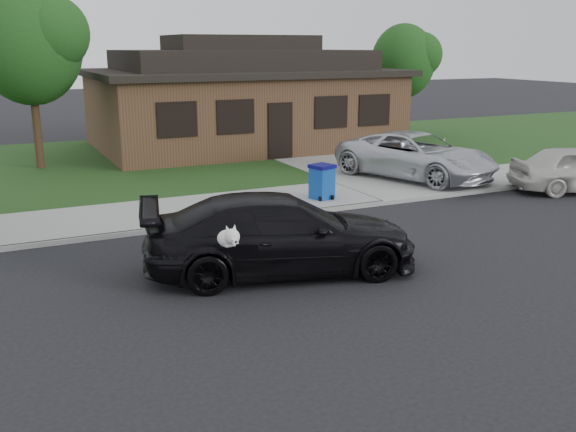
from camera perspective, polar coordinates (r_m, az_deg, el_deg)
name	(u,v)px	position (r m, az deg, el deg)	size (l,w,h in m)	color
ground	(325,259)	(13.51, 3.34, -3.88)	(120.00, 120.00, 0.00)	black
sidewalk	(239,205)	(17.86, -4.35, 0.97)	(60.00, 3.00, 0.12)	gray
curb	(260,218)	(16.51, -2.47, -0.15)	(60.00, 0.12, 0.12)	gray
lawn	(165,160)	(25.34, -10.90, 4.90)	(60.00, 13.00, 0.13)	#193814
driveway	(338,161)	(24.82, 4.48, 4.92)	(4.50, 13.00, 0.14)	gray
sedan	(281,234)	(12.52, -0.65, -1.64)	(5.70, 3.35, 1.55)	black
minivan	(416,156)	(21.38, 11.33, 5.29)	(2.47, 5.35, 1.49)	silver
recycling_bin	(322,181)	(18.24, 3.04, 3.09)	(0.74, 0.74, 0.98)	#0E409B
house	(241,99)	(28.19, -4.16, 10.35)	(12.60, 8.60, 4.65)	#422B1C
tree_0	(34,42)	(24.15, -21.66, 14.20)	(3.78, 3.60, 6.34)	#332114
tree_1	(407,60)	(31.48, 10.53, 13.49)	(3.15, 3.00, 5.25)	#332114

